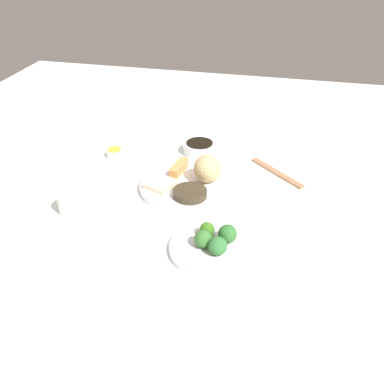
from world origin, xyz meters
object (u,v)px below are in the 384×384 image
(broccoli_plate, at_px, (212,248))
(soy_sauce_bowl, at_px, (199,148))
(sauce_ramekin_hot_mustard, at_px, (115,153))
(chopsticks_pair, at_px, (277,173))
(main_plate, at_px, (184,186))
(teacup, at_px, (70,203))

(broccoli_plate, xyz_separation_m, soy_sauce_bowl, (-0.50, -0.14, 0.01))
(soy_sauce_bowl, distance_m, sauce_ramekin_hot_mustard, 0.28)
(broccoli_plate, distance_m, chopsticks_pair, 0.43)
(main_plate, distance_m, teacup, 0.33)
(sauce_ramekin_hot_mustard, xyz_separation_m, teacup, (0.33, 0.00, 0.02))
(broccoli_plate, relative_size, teacup, 3.24)
(main_plate, relative_size, chopsticks_pair, 1.25)
(soy_sauce_bowl, xyz_separation_m, teacup, (0.43, -0.27, 0.01))
(chopsticks_pair, bearing_deg, broccoli_plate, -16.78)
(broccoli_plate, distance_m, sauce_ramekin_hot_mustard, 0.58)
(main_plate, height_order, chopsticks_pair, main_plate)
(soy_sauce_bowl, height_order, teacup, teacup)
(main_plate, xyz_separation_m, broccoli_plate, (0.27, 0.14, -0.00))
(sauce_ramekin_hot_mustard, distance_m, chopsticks_pair, 0.54)
(soy_sauce_bowl, distance_m, chopsticks_pair, 0.28)
(main_plate, relative_size, teacup, 4.18)
(sauce_ramekin_hot_mustard, relative_size, teacup, 0.83)
(broccoli_plate, relative_size, chopsticks_pair, 0.97)
(main_plate, relative_size, soy_sauce_bowl, 2.49)
(teacup, distance_m, chopsticks_pair, 0.63)
(sauce_ramekin_hot_mustard, bearing_deg, main_plate, 62.20)
(teacup, bearing_deg, broccoli_plate, 79.40)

